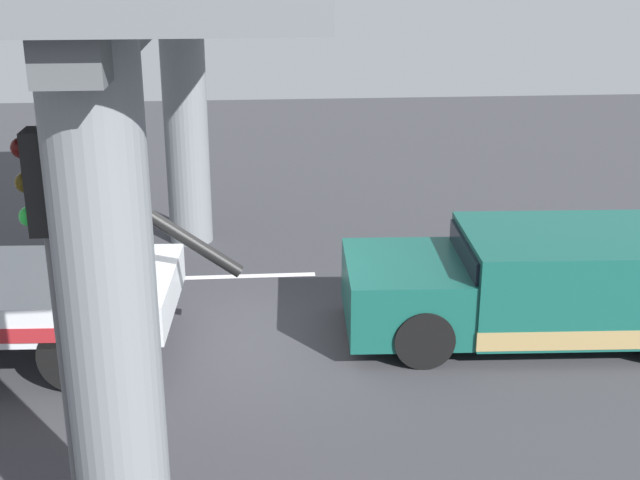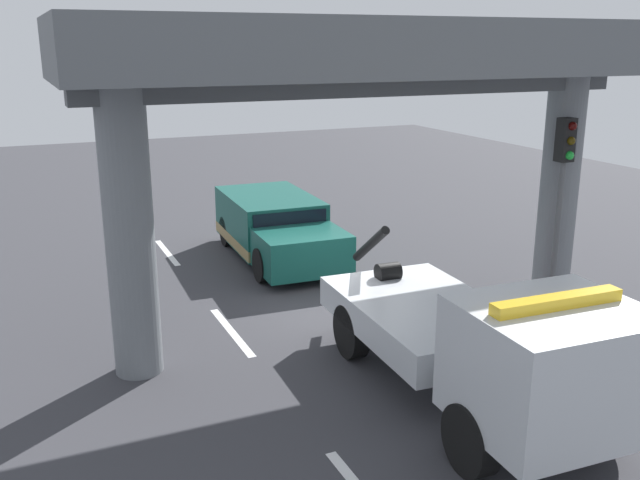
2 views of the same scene
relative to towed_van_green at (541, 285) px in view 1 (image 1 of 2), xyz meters
name	(u,v)px [view 1 (image 1 of 2)]	position (x,y,z in m)	size (l,w,h in m)	color
ground_plane	(240,347)	(4.44, 0.00, -0.83)	(60.00, 40.00, 0.10)	#38383D
lane_stripe_west	(574,266)	(-1.56, -2.64, -0.78)	(2.60, 0.16, 0.01)	silver
lane_stripe_mid	(241,276)	(4.44, -2.64, -0.78)	(2.60, 0.16, 0.01)	silver
towed_van_green	(541,285)	(0.00, 0.00, 0.00)	(5.29, 2.41, 1.58)	#145147
traffic_light_near	(51,255)	(5.96, 4.17, 2.22)	(0.39, 0.32, 4.11)	#515456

